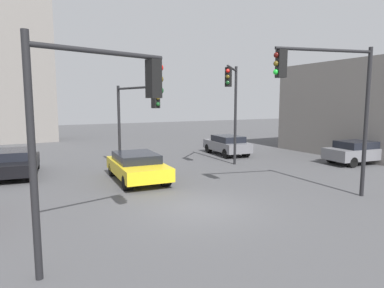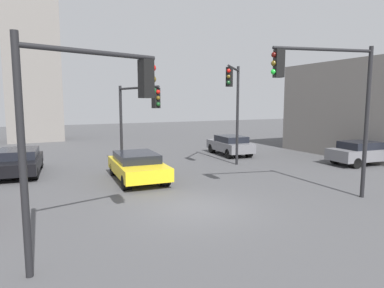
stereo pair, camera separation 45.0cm
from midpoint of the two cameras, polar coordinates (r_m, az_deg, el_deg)
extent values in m
plane|color=#4C4C4F|center=(12.27, 0.26, -10.95)|extent=(98.66, 98.66, 0.00)
cylinder|color=black|center=(14.93, 26.85, 3.16)|extent=(0.16, 0.16, 5.94)
cylinder|color=black|center=(13.81, 20.87, 14.79)|extent=(3.96, 1.16, 0.12)
cube|color=black|center=(12.83, 14.00, 13.18)|extent=(0.39, 0.39, 1.00)
sphere|color=#4C0F0C|center=(12.78, 13.22, 14.59)|extent=(0.20, 0.20, 0.20)
sphere|color=#594714|center=(12.74, 13.18, 13.25)|extent=(0.20, 0.20, 0.20)
sphere|color=green|center=(12.71, 13.15, 11.91)|extent=(0.20, 0.20, 0.20)
cylinder|color=black|center=(7.77, -27.14, -2.43)|extent=(0.16, 0.16, 5.25)
cylinder|color=black|center=(8.33, -16.54, 14.86)|extent=(3.28, 0.88, 0.12)
cube|color=black|center=(8.98, -8.03, 10.97)|extent=(0.38, 0.38, 1.00)
sphere|color=red|center=(9.12, -7.00, 12.82)|extent=(0.20, 0.20, 0.20)
sphere|color=#594714|center=(9.09, -6.97, 10.94)|extent=(0.20, 0.20, 0.20)
sphere|color=#14471E|center=(9.08, -6.94, 9.05)|extent=(0.20, 0.20, 0.20)
cylinder|color=black|center=(19.81, -12.99, 2.81)|extent=(0.16, 0.16, 4.75)
cylinder|color=black|center=(18.06, -10.17, 9.44)|extent=(0.99, 3.86, 0.12)
cube|color=black|center=(16.61, -7.03, 7.81)|extent=(0.38, 0.38, 1.00)
sphere|color=red|center=(16.45, -6.65, 8.87)|extent=(0.20, 0.20, 0.20)
sphere|color=#594714|center=(16.44, -6.63, 7.83)|extent=(0.20, 0.20, 0.20)
sphere|color=#14471E|center=(16.44, -6.62, 6.78)|extent=(0.20, 0.20, 0.20)
cylinder|color=black|center=(20.46, 6.80, 4.74)|extent=(0.16, 0.16, 5.94)
cylinder|color=black|center=(19.09, 6.21, 12.71)|extent=(2.14, 2.18, 0.12)
cube|color=black|center=(17.85, 5.51, 11.34)|extent=(0.45, 0.45, 1.00)
sphere|color=red|center=(17.68, 5.40, 12.35)|extent=(0.20, 0.20, 0.20)
sphere|color=#594714|center=(17.66, 5.39, 11.38)|extent=(0.20, 0.20, 0.20)
sphere|color=#14471E|center=(17.64, 5.38, 10.41)|extent=(0.20, 0.20, 0.20)
cube|color=yellow|center=(16.54, -10.08, -4.05)|extent=(2.47, 4.82, 0.60)
cube|color=black|center=(16.68, -10.32, -2.29)|extent=(2.07, 2.75, 0.44)
cylinder|color=black|center=(15.35, -5.40, -5.99)|extent=(0.43, 0.69, 0.66)
cylinder|color=black|center=(14.89, -11.82, -6.52)|extent=(0.43, 0.69, 0.66)
cylinder|color=black|center=(18.33, -8.64, -3.88)|extent=(0.43, 0.69, 0.66)
cylinder|color=black|center=(17.95, -14.03, -4.25)|extent=(0.43, 0.69, 0.66)
cube|color=slate|center=(24.42, 5.41, -0.30)|extent=(2.29, 4.34, 0.65)
cube|color=black|center=(24.17, 5.65, 0.86)|extent=(1.88, 2.49, 0.47)
cylinder|color=black|center=(25.38, 2.37, -0.73)|extent=(0.40, 0.70, 0.67)
cylinder|color=black|center=(26.06, 5.42, -0.55)|extent=(0.40, 0.70, 0.67)
cylinder|color=black|center=(22.87, 5.37, -1.63)|extent=(0.40, 0.70, 0.67)
cylinder|color=black|center=(23.62, 8.65, -1.40)|extent=(0.40, 0.70, 0.67)
cube|color=slate|center=(23.26, 26.41, -1.40)|extent=(4.79, 2.41, 0.69)
cube|color=black|center=(23.02, 26.11, -0.10)|extent=(2.75, 1.95, 0.48)
cylinder|color=black|center=(24.98, 27.43, -1.71)|extent=(0.66, 0.41, 0.62)
cylinder|color=black|center=(22.71, 22.28, -2.25)|extent=(0.66, 0.41, 0.62)
cylinder|color=black|center=(21.65, 25.14, -2.84)|extent=(0.66, 0.41, 0.62)
cube|color=black|center=(19.77, -28.61, -3.08)|extent=(2.67, 4.87, 0.59)
cube|color=black|center=(19.92, -28.62, -1.57)|extent=(2.18, 2.81, 0.48)
cylinder|color=black|center=(18.18, -26.39, -4.72)|extent=(0.45, 0.65, 0.61)
cylinder|color=black|center=(21.28, -25.73, -3.05)|extent=(0.45, 0.65, 0.61)
cylinder|color=black|center=(21.49, -30.40, -3.24)|extent=(0.45, 0.65, 0.61)
camera|label=1|loc=(0.23, -90.79, -0.10)|focal=31.19mm
camera|label=2|loc=(0.23, 89.21, 0.10)|focal=31.19mm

